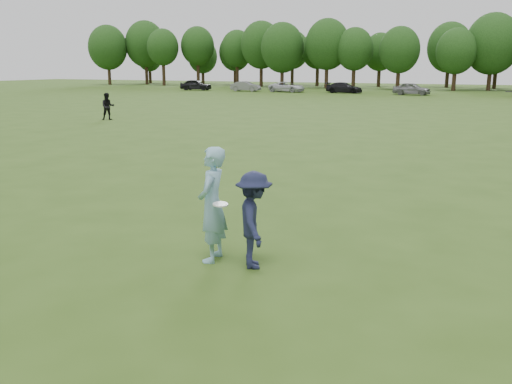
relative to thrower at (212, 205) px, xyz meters
The scene contains 11 objects.
ground 1.08m from the thrower, 117.35° to the left, with size 200.00×200.00×0.00m, color #304D15.
thrower is the anchor object (origin of this frame).
defender 0.85m from the thrower, ahead, with size 1.11×0.64×1.71m, color #1B203D.
player_far_a 27.35m from the thrower, 132.91° to the left, with size 0.84×0.66×1.74m, color black.
car_a 69.02m from the thrower, 120.59° to the left, with size 1.78×4.42×1.51m, color black.
car_b 65.06m from the thrower, 114.70° to the left, with size 1.41×4.05×1.33m, color slate.
car_c 63.28m from the thrower, 109.75° to the left, with size 2.21×4.80×1.33m, color silver.
car_d 61.75m from the thrower, 102.97° to the left, with size 1.88×4.62×1.34m, color black.
car_e 59.10m from the thrower, 95.14° to the left, with size 1.74×4.33×1.48m, color gray.
disc_in_play 0.32m from the thrower, 33.44° to the right, with size 0.33×0.33×0.06m.
treeline 77.36m from the thrower, 88.01° to the left, with size 130.35×18.39×11.74m.
Camera 1 is at (4.67, -8.45, 3.47)m, focal length 38.00 mm.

